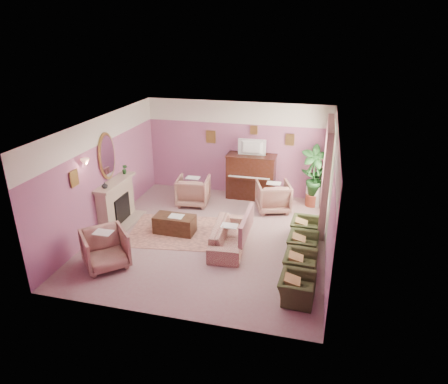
% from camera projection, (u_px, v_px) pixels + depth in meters
% --- Properties ---
extents(floor, '(5.50, 6.00, 0.01)m').
position_uv_depth(floor, '(210.00, 237.00, 9.77)').
color(floor, gray).
rests_on(floor, ground).
extents(ceiling, '(5.50, 6.00, 0.01)m').
position_uv_depth(ceiling, '(209.00, 124.00, 8.71)').
color(ceiling, white).
rests_on(ceiling, wall_back).
extents(wall_back, '(5.50, 0.02, 2.80)m').
position_uv_depth(wall_back, '(237.00, 148.00, 11.93)').
color(wall_back, '#7E4D79').
rests_on(wall_back, floor).
extents(wall_front, '(5.50, 0.02, 2.80)m').
position_uv_depth(wall_front, '(160.00, 248.00, 6.55)').
color(wall_front, '#7E4D79').
rests_on(wall_front, floor).
extents(wall_left, '(0.02, 6.00, 2.80)m').
position_uv_depth(wall_left, '(103.00, 174.00, 9.86)').
color(wall_left, '#7E4D79').
rests_on(wall_left, floor).
extents(wall_right, '(0.02, 6.00, 2.80)m').
position_uv_depth(wall_right, '(332.00, 195.00, 8.63)').
color(wall_right, '#7E4D79').
rests_on(wall_right, floor).
extents(picture_rail_band, '(5.50, 0.01, 0.65)m').
position_uv_depth(picture_rail_band, '(237.00, 113.00, 11.51)').
color(picture_rail_band, white).
rests_on(picture_rail_band, wall_back).
extents(stripe_panel, '(0.01, 3.00, 2.15)m').
position_uv_depth(stripe_panel, '(330.00, 187.00, 9.92)').
color(stripe_panel, '#ADBC99').
rests_on(stripe_panel, wall_right).
extents(fireplace_surround, '(0.30, 1.40, 1.10)m').
position_uv_depth(fireplace_surround, '(116.00, 203.00, 10.32)').
color(fireplace_surround, tan).
rests_on(fireplace_surround, floor).
extents(fireplace_inset, '(0.18, 0.72, 0.68)m').
position_uv_depth(fireplace_inset, '(120.00, 208.00, 10.36)').
color(fireplace_inset, black).
rests_on(fireplace_inset, floor).
extents(fire_ember, '(0.06, 0.54, 0.10)m').
position_uv_depth(fire_ember, '(122.00, 215.00, 10.42)').
color(fire_ember, orange).
rests_on(fire_ember, floor).
extents(mantel_shelf, '(0.40, 1.55, 0.07)m').
position_uv_depth(mantel_shelf, '(115.00, 182.00, 10.10)').
color(mantel_shelf, tan).
rests_on(mantel_shelf, fireplace_surround).
extents(hearth, '(0.55, 1.50, 0.02)m').
position_uv_depth(hearth, '(125.00, 222.00, 10.48)').
color(hearth, tan).
rests_on(hearth, floor).
extents(mirror_frame, '(0.04, 0.72, 1.20)m').
position_uv_depth(mirror_frame, '(107.00, 156.00, 9.87)').
color(mirror_frame, '#AE9045').
rests_on(mirror_frame, wall_left).
extents(mirror_glass, '(0.01, 0.60, 1.06)m').
position_uv_depth(mirror_glass, '(108.00, 156.00, 9.87)').
color(mirror_glass, silver).
rests_on(mirror_glass, wall_left).
extents(sconce_shade, '(0.20, 0.20, 0.16)m').
position_uv_depth(sconce_shade, '(85.00, 162.00, 8.84)').
color(sconce_shade, '#EDA47D').
rests_on(sconce_shade, wall_left).
extents(piano, '(1.40, 0.60, 1.30)m').
position_uv_depth(piano, '(251.00, 177.00, 11.82)').
color(piano, '#34160E').
rests_on(piano, floor).
extents(piano_keyshelf, '(1.30, 0.12, 0.06)m').
position_uv_depth(piano_keyshelf, '(249.00, 179.00, 11.48)').
color(piano_keyshelf, '#34160E').
rests_on(piano_keyshelf, piano).
extents(piano_keys, '(1.20, 0.08, 0.02)m').
position_uv_depth(piano_keys, '(249.00, 177.00, 11.46)').
color(piano_keys, silver).
rests_on(piano_keys, piano).
extents(piano_top, '(1.45, 0.65, 0.04)m').
position_uv_depth(piano_top, '(252.00, 156.00, 11.57)').
color(piano_top, '#34160E').
rests_on(piano_top, piano).
extents(television, '(0.80, 0.12, 0.48)m').
position_uv_depth(television, '(251.00, 146.00, 11.41)').
color(television, black).
rests_on(television, piano).
extents(print_back_left, '(0.30, 0.03, 0.38)m').
position_uv_depth(print_back_left, '(211.00, 137.00, 11.95)').
color(print_back_left, '#AE9045').
rests_on(print_back_left, wall_back).
extents(print_back_right, '(0.26, 0.03, 0.34)m').
position_uv_depth(print_back_right, '(290.00, 140.00, 11.40)').
color(print_back_right, '#AE9045').
rests_on(print_back_right, wall_back).
extents(print_back_mid, '(0.22, 0.03, 0.26)m').
position_uv_depth(print_back_mid, '(254.00, 130.00, 11.56)').
color(print_back_mid, '#AE9045').
rests_on(print_back_mid, wall_back).
extents(print_left_wall, '(0.03, 0.28, 0.36)m').
position_uv_depth(print_left_wall, '(74.00, 178.00, 8.65)').
color(print_left_wall, '#AE9045').
rests_on(print_left_wall, wall_left).
extents(window_blind, '(0.03, 1.40, 1.80)m').
position_uv_depth(window_blind, '(331.00, 160.00, 9.91)').
color(window_blind, beige).
rests_on(window_blind, wall_right).
extents(curtain_left, '(0.16, 0.34, 2.60)m').
position_uv_depth(curtain_left, '(326.00, 188.00, 9.26)').
color(curtain_left, '#9F656C').
rests_on(curtain_left, floor).
extents(curtain_right, '(0.16, 0.34, 2.60)m').
position_uv_depth(curtain_right, '(326.00, 164.00, 10.91)').
color(curtain_right, '#9F656C').
rests_on(curtain_right, floor).
extents(pelmet, '(0.16, 2.20, 0.16)m').
position_uv_depth(pelmet, '(331.00, 126.00, 9.60)').
color(pelmet, '#9F656C').
rests_on(pelmet, wall_right).
extents(mantel_plant, '(0.16, 0.16, 0.28)m').
position_uv_depth(mantel_plant, '(125.00, 169.00, 10.53)').
color(mantel_plant, '#1C4A1D').
rests_on(mantel_plant, mantel_shelf).
extents(mantel_vase, '(0.16, 0.16, 0.16)m').
position_uv_depth(mantel_vase, '(105.00, 185.00, 9.61)').
color(mantel_vase, white).
rests_on(mantel_vase, mantel_shelf).
extents(area_rug, '(2.72, 2.12, 0.01)m').
position_uv_depth(area_rug, '(181.00, 232.00, 10.01)').
color(area_rug, '#A76F5F').
rests_on(area_rug, floor).
extents(coffee_table, '(1.01, 0.52, 0.45)m').
position_uv_depth(coffee_table, '(175.00, 224.00, 9.90)').
color(coffee_table, '#3E2717').
rests_on(coffee_table, floor).
extents(table_paper, '(0.35, 0.28, 0.01)m').
position_uv_depth(table_paper, '(176.00, 216.00, 9.80)').
color(table_paper, silver).
rests_on(table_paper, coffee_table).
extents(sofa, '(0.61, 1.84, 0.74)m').
position_uv_depth(sofa, '(229.00, 232.00, 9.24)').
color(sofa, '#A37666').
rests_on(sofa, floor).
extents(sofa_throw, '(0.09, 1.39, 0.51)m').
position_uv_depth(sofa_throw, '(246.00, 225.00, 9.06)').
color(sofa_throw, '#9F656C').
rests_on(sofa_throw, sofa).
extents(floral_armchair_left, '(0.87, 0.87, 0.91)m').
position_uv_depth(floral_armchair_left, '(193.00, 189.00, 11.44)').
color(floral_armchair_left, '#A37666').
rests_on(floral_armchair_left, floor).
extents(floral_armchair_right, '(0.87, 0.87, 0.91)m').
position_uv_depth(floral_armchair_right, '(273.00, 195.00, 11.05)').
color(floral_armchair_right, '#A37666').
rests_on(floral_armchair_right, floor).
extents(floral_armchair_front, '(0.87, 0.87, 0.91)m').
position_uv_depth(floral_armchair_front, '(105.00, 247.00, 8.42)').
color(floral_armchair_front, '#A37666').
rests_on(floral_armchair_front, floor).
extents(olive_chair_a, '(0.52, 0.75, 0.65)m').
position_uv_depth(olive_chair_a, '(297.00, 285.00, 7.41)').
color(olive_chair_a, '#384021').
rests_on(olive_chair_a, floor).
extents(olive_chair_b, '(0.52, 0.75, 0.65)m').
position_uv_depth(olive_chair_b, '(300.00, 262.00, 8.14)').
color(olive_chair_b, '#384021').
rests_on(olive_chair_b, floor).
extents(olive_chair_c, '(0.52, 0.75, 0.65)m').
position_uv_depth(olive_chair_c, '(303.00, 242.00, 8.88)').
color(olive_chair_c, '#384021').
rests_on(olive_chair_c, floor).
extents(olive_chair_d, '(0.52, 0.75, 0.65)m').
position_uv_depth(olive_chair_d, '(305.00, 226.00, 9.62)').
color(olive_chair_d, '#384021').
rests_on(olive_chair_d, floor).
extents(side_table, '(0.52, 0.52, 0.70)m').
position_uv_depth(side_table, '(315.00, 193.00, 11.47)').
color(side_table, silver).
rests_on(side_table, floor).
extents(side_plant_big, '(0.30, 0.30, 0.34)m').
position_uv_depth(side_plant_big, '(317.00, 176.00, 11.28)').
color(side_plant_big, '#1C4A1D').
rests_on(side_plant_big, side_table).
extents(side_plant_small, '(0.16, 0.16, 0.28)m').
position_uv_depth(side_plant_small, '(321.00, 178.00, 11.17)').
color(side_plant_small, '#1C4A1D').
rests_on(side_plant_small, side_table).
extents(palm_pot, '(0.34, 0.34, 0.34)m').
position_uv_depth(palm_pot, '(311.00, 200.00, 11.44)').
color(palm_pot, brown).
rests_on(palm_pot, floor).
extents(palm_plant, '(0.76, 0.76, 1.44)m').
position_uv_depth(palm_plant, '(314.00, 171.00, 11.10)').
color(palm_plant, '#1C4A1D').
rests_on(palm_plant, palm_pot).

